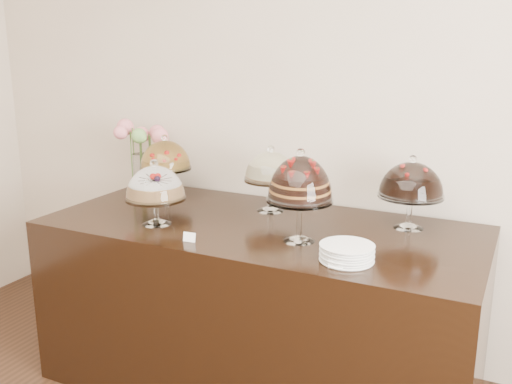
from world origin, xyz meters
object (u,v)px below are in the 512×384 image
at_px(cake_stand_choco_layer, 300,182).
at_px(cake_stand_cheesecake, 271,169).
at_px(cake_stand_dark_choco, 411,182).
at_px(plate_stack, 347,253).
at_px(cake_stand_fruit_tart, 165,158).
at_px(flower_vase, 142,146).
at_px(cake_stand_sugar_sponge, 155,186).
at_px(display_counter, 260,305).

relative_size(cake_stand_choco_layer, cake_stand_cheesecake, 1.20).
height_order(cake_stand_dark_choco, plate_stack, cake_stand_dark_choco).
distance_m(cake_stand_choco_layer, cake_stand_fruit_tart, 1.10).
bearing_deg(plate_stack, flower_vase, 157.31).
bearing_deg(plate_stack, cake_stand_dark_choco, 76.28).
bearing_deg(cake_stand_sugar_sponge, display_counter, 25.69).
relative_size(cake_stand_dark_choco, plate_stack, 1.64).
xyz_separation_m(cake_stand_choco_layer, cake_stand_cheesecake, (-0.33, 0.39, -0.05)).
relative_size(flower_vase, plate_stack, 1.94).
bearing_deg(flower_vase, cake_stand_choco_layer, -21.30).
relative_size(cake_stand_cheesecake, cake_stand_dark_choco, 0.99).
height_order(display_counter, cake_stand_choco_layer, cake_stand_choco_layer).
relative_size(cake_stand_dark_choco, flower_vase, 0.84).
distance_m(display_counter, cake_stand_cheesecake, 0.73).
bearing_deg(cake_stand_choco_layer, cake_stand_cheesecake, 129.87).
xyz_separation_m(cake_stand_cheesecake, cake_stand_dark_choco, (0.74, 0.03, -0.00)).
height_order(display_counter, cake_stand_cheesecake, cake_stand_cheesecake).
distance_m(cake_stand_cheesecake, flower_vase, 0.93).
distance_m(cake_stand_choco_layer, flower_vase, 1.34).
xyz_separation_m(cake_stand_sugar_sponge, cake_stand_dark_choco, (1.16, 0.50, 0.03)).
bearing_deg(cake_stand_dark_choco, flower_vase, 177.65).
distance_m(display_counter, cake_stand_sugar_sponge, 0.84).
relative_size(cake_stand_sugar_sponge, cake_stand_cheesecake, 0.92).
relative_size(display_counter, cake_stand_dark_choco, 5.98).
xyz_separation_m(cake_stand_sugar_sponge, plate_stack, (1.02, -0.07, -0.16)).
bearing_deg(display_counter, cake_stand_fruit_tart, 161.36).
distance_m(cake_stand_dark_choco, flower_vase, 1.67).
bearing_deg(display_counter, flower_vase, 160.98).
distance_m(cake_stand_cheesecake, plate_stack, 0.83).
bearing_deg(cake_stand_cheesecake, cake_stand_sugar_sponge, -131.86).
height_order(cake_stand_choco_layer, cake_stand_fruit_tart, cake_stand_choco_layer).
relative_size(cake_stand_sugar_sponge, plate_stack, 1.49).
xyz_separation_m(display_counter, cake_stand_dark_choco, (0.69, 0.27, 0.68)).
xyz_separation_m(display_counter, cake_stand_choco_layer, (0.27, -0.15, 0.73)).
bearing_deg(cake_stand_dark_choco, cake_stand_sugar_sponge, -156.83).
xyz_separation_m(display_counter, cake_stand_cheesecake, (-0.05, 0.24, 0.68)).
bearing_deg(cake_stand_cheesecake, cake_stand_fruit_tart, 179.03).
relative_size(display_counter, plate_stack, 9.81).
bearing_deg(plate_stack, cake_stand_cheesecake, 138.06).
height_order(display_counter, cake_stand_dark_choco, cake_stand_dark_choco).
relative_size(cake_stand_cheesecake, flower_vase, 0.83).
xyz_separation_m(cake_stand_choco_layer, cake_stand_dark_choco, (0.42, 0.42, -0.05)).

